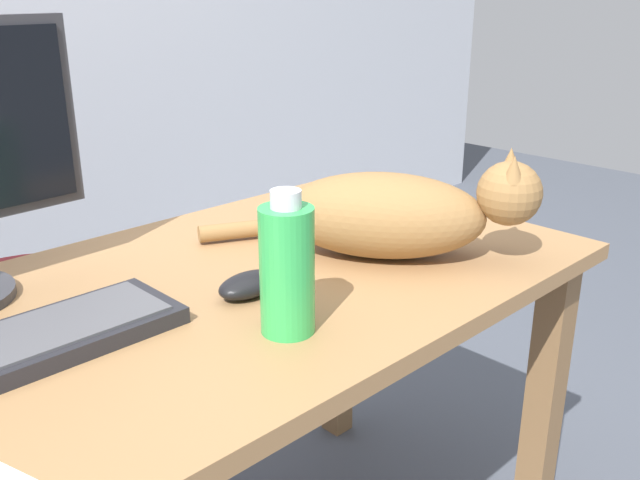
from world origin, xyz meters
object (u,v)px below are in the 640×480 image
cat (396,212)px  computer_mouse (249,285)px  keyboard (14,348)px  office_chair (7,335)px  water_bottle (287,268)px

cat → computer_mouse: (-0.29, 0.05, -0.06)m
keyboard → cat: cat is taller
keyboard → office_chair: bearing=72.6°
water_bottle → keyboard: bearing=147.6°
cat → office_chair: bearing=115.8°
keyboard → cat: size_ratio=0.86×
office_chair → computer_mouse: 0.87m
office_chair → cat: size_ratio=1.73×
office_chair → computer_mouse: (0.11, -0.79, 0.34)m
keyboard → water_bottle: (0.30, -0.19, 0.08)m
office_chair → cat: bearing=-64.2°
office_chair → water_bottle: bearing=-85.3°
keyboard → cat: bearing=-9.9°
cat → water_bottle: size_ratio=2.52×
cat → computer_mouse: bearing=170.6°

